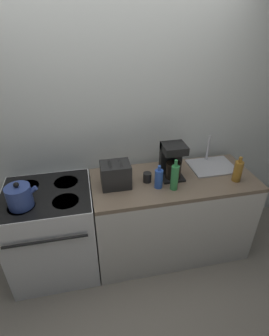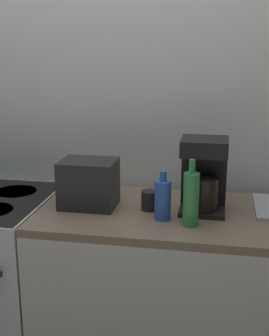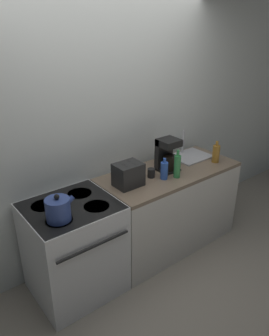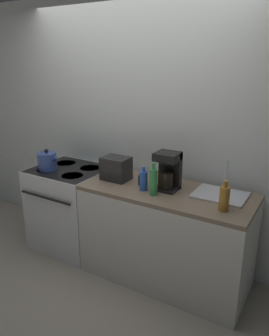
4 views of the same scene
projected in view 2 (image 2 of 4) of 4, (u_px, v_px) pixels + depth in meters
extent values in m
cube|color=silver|center=(108.00, 106.00, 2.45)|extent=(8.00, 0.05, 2.60)
cylinder|color=black|center=(16.00, 192.00, 2.40)|extent=(0.21, 0.21, 0.01)
cube|color=silver|center=(202.00, 305.00, 2.20)|extent=(1.51, 0.66, 0.85)
cube|color=#7A6651|center=(205.00, 217.00, 2.09)|extent=(1.51, 0.66, 0.04)
cube|color=black|center=(88.00, 184.00, 2.15)|extent=(0.25, 0.20, 0.22)
cube|color=black|center=(78.00, 161.00, 2.13)|extent=(0.03, 0.14, 0.01)
cube|color=black|center=(97.00, 162.00, 2.11)|extent=(0.03, 0.14, 0.01)
cube|color=black|center=(202.00, 210.00, 2.10)|extent=(0.20, 0.19, 0.02)
cube|color=black|center=(204.00, 172.00, 2.12)|extent=(0.20, 0.06, 0.34)
cube|color=black|center=(205.00, 147.00, 2.02)|extent=(0.20, 0.19, 0.07)
cylinder|color=black|center=(203.00, 194.00, 2.06)|extent=(0.13, 0.13, 0.15)
cylinder|color=#338C47|center=(191.00, 200.00, 1.92)|extent=(0.06, 0.06, 0.23)
cylinder|color=#338C47|center=(192.00, 166.00, 1.88)|extent=(0.03, 0.03, 0.06)
cylinder|color=#2D56B7|center=(163.00, 200.00, 1.99)|extent=(0.07, 0.07, 0.17)
cylinder|color=#2D56B7|center=(163.00, 176.00, 1.97)|extent=(0.03, 0.03, 0.04)
cylinder|color=black|center=(149.00, 200.00, 2.12)|extent=(0.07, 0.07, 0.09)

